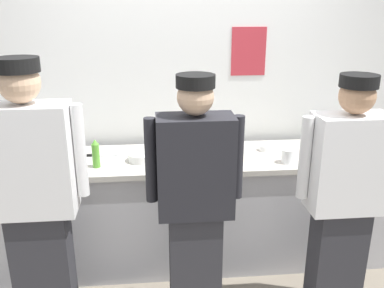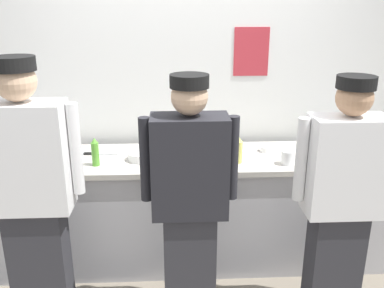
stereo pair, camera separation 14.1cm
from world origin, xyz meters
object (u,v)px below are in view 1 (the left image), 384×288
Objects in this scene: plate_stack_rear at (141,157)px; chefs_knife at (96,155)px; squeeze_bottle_spare at (240,150)px; chef_far_right at (344,196)px; plate_stack_front at (192,155)px; squeeze_bottle_primary at (96,154)px; deli_cup at (288,156)px; mixing_bowl_steel at (334,141)px; sheet_tray at (45,160)px; ramekin_orange_sauce at (237,152)px; chef_center at (195,199)px; ramekin_red_sauce at (264,147)px; chef_near_left at (35,196)px; squeeze_bottle_secondary at (315,143)px.

chefs_knife is at bearing 159.08° from plate_stack_rear.
chef_far_right is at bearing -45.77° from squeeze_bottle_spare.
chef_far_right is 8.28× the size of squeeze_bottle_spare.
plate_stack_front is 0.71m from squeeze_bottle_primary.
squeeze_bottle_spare is 1.09m from chefs_knife.
mixing_bowl_steel is at bearing 29.88° from deli_cup.
plate_stack_front is 0.46× the size of sheet_tray.
deli_cup reaches higher than plate_stack_front.
ramekin_orange_sauce is at bearing -0.26° from sheet_tray.
chef_center is 1.02m from chefs_knife.
chef_far_right reaches higher than ramekin_red_sauce.
ramekin_red_sauce is (1.28, 0.23, -0.08)m from squeeze_bottle_primary.
ramekin_orange_sauce is 0.39m from deli_cup.
sheet_tray is (-0.10, 0.67, -0.03)m from chef_near_left.
plate_stack_front is at bearing 142.98° from chef_far_right.
chef_center reaches higher than sheet_tray.
chef_center is at bearing -32.88° from sheet_tray.
squeeze_bottle_spare reaches higher than plate_stack_front.
chef_near_left is 1.06× the size of chef_center.
deli_cup is at bearing 33.46° from chef_center.
chefs_knife is at bearing 153.96° from chef_far_right.
chef_far_right is at bearing -1.92° from chef_center.
chef_center is at bearing -129.62° from ramekin_red_sauce.
chef_near_left is at bearing -158.34° from squeeze_bottle_spare.
chef_far_right reaches higher than ramekin_orange_sauce.
chef_near_left is at bearing -160.86° from mixing_bowl_steel.
deli_cup reaches higher than chefs_knife.
plate_stack_front is at bearing 8.87° from squeeze_bottle_primary.
ramekin_orange_sauce is at bearing 178.66° from squeeze_bottle_secondary.
chefs_knife is (-0.03, 0.23, -0.09)m from squeeze_bottle_primary.
chef_center is 0.85m from squeeze_bottle_primary.
squeeze_bottle_spare is 0.15m from ramekin_orange_sauce.
ramekin_orange_sauce is (1.04, 0.14, -0.07)m from squeeze_bottle_primary.
ramekin_red_sauce is at bearing 10.19° from squeeze_bottle_primary.
chef_near_left is at bearing -154.41° from ramekin_red_sauce.
chef_far_right is at bearing -1.15° from chef_near_left.
plate_stack_rear is 0.97m from ramekin_red_sauce.
squeeze_bottle_spare is 0.34m from ramekin_red_sauce.
squeeze_bottle_primary is at bearing -173.26° from mixing_bowl_steel.
sheet_tray is 2.54× the size of squeeze_bottle_spare.
plate_stack_rear reaches higher than sheet_tray.
squeeze_bottle_primary is 1.06m from ramekin_orange_sauce.
plate_stack_front reaches higher than ramekin_orange_sauce.
plate_stack_rear is at bearing 45.35° from chef_near_left.
plate_stack_front is 2.22× the size of deli_cup.
mixing_bowl_steel is (1.53, 0.12, 0.03)m from plate_stack_rear.
sheet_tray is 5.06× the size of ramekin_orange_sauce.
squeeze_bottle_spare is (0.38, 0.53, 0.12)m from chef_center.
squeeze_bottle_secondary reaches higher than mixing_bowl_steel.
squeeze_bottle_spare is (-0.62, -0.12, 0.01)m from squeeze_bottle_secondary.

